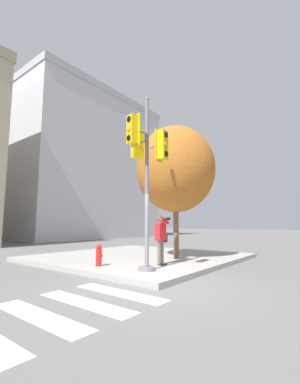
# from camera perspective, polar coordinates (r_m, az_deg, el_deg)

# --- Properties ---
(ground_plane) EXTENTS (160.00, 160.00, 0.00)m
(ground_plane) POSITION_cam_1_polar(r_m,az_deg,el_deg) (7.15, 0.97, -19.76)
(ground_plane) COLOR slate
(sidewalk_corner) EXTENTS (8.00, 8.00, 0.17)m
(sidewalk_corner) POSITION_cam_1_polar(r_m,az_deg,el_deg) (11.99, -2.45, -14.25)
(sidewalk_corner) COLOR #9E9B96
(sidewalk_corner) RESTS_ON ground_plane
(traffic_signal_pole) EXTENTS (1.03, 1.46, 5.53)m
(traffic_signal_pole) POSITION_cam_1_polar(r_m,az_deg,el_deg) (8.16, -1.20, 7.11)
(traffic_signal_pole) COLOR slate
(traffic_signal_pole) RESTS_ON sidewalk_corner
(person_photographer) EXTENTS (0.58, 0.54, 1.70)m
(person_photographer) POSITION_cam_1_polar(r_m,az_deg,el_deg) (9.06, 2.46, -9.52)
(person_photographer) COLOR black
(person_photographer) RESTS_ON sidewalk_corner
(street_tree) EXTENTS (3.42, 3.42, 5.67)m
(street_tree) POSITION_cam_1_polar(r_m,az_deg,el_deg) (11.29, 5.63, 5.06)
(street_tree) COLOR brown
(street_tree) RESTS_ON sidewalk_corner
(fire_hydrant) EXTENTS (0.20, 0.26, 0.72)m
(fire_hydrant) POSITION_cam_1_polar(r_m,az_deg,el_deg) (9.05, -11.31, -13.61)
(fire_hydrant) COLOR red
(fire_hydrant) RESTS_ON sidewalk_corner
(building_right) EXTENTS (17.65, 12.20, 17.19)m
(building_right) POSITION_cam_1_polar(r_m,az_deg,el_deg) (33.94, -15.18, 5.02)
(building_right) COLOR #BCBCC1
(building_right) RESTS_ON ground_plane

